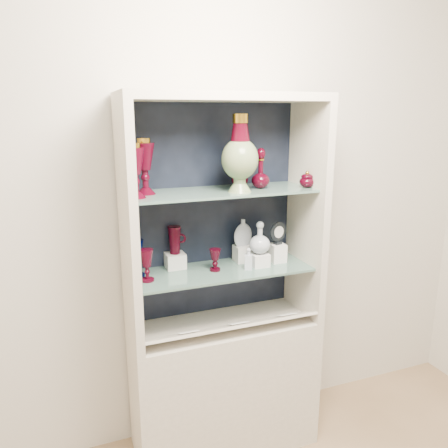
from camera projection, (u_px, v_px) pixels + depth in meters
name	position (u px, v px, depth m)	size (l,w,h in m)	color
wall_back	(210.00, 197.00, 2.39)	(3.50, 0.02, 2.80)	beige
cabinet_base	(224.00, 384.00, 2.44)	(1.00, 0.40, 0.75)	beige
cabinet_back_panel	(212.00, 212.00, 2.38)	(0.98, 0.02, 1.15)	black
cabinet_side_left	(128.00, 228.00, 2.04)	(0.04, 0.40, 1.15)	beige
cabinet_side_right	(307.00, 212.00, 2.37)	(0.04, 0.40, 1.15)	beige
cabinet_top_cap	(224.00, 97.00, 2.06)	(1.00, 0.40, 0.04)	beige
shelf_lower	(223.00, 270.00, 2.29)	(0.92, 0.34, 0.01)	slate
shelf_upper	(223.00, 191.00, 2.19)	(0.92, 0.34, 0.01)	slate
label_ledge	(232.00, 327.00, 2.24)	(0.92, 0.18, 0.01)	beige
label_card_0	(286.00, 315.00, 2.34)	(0.10, 0.07, 0.00)	white
label_card_1	(188.00, 332.00, 2.16)	(0.10, 0.07, 0.00)	white
label_card_2	(238.00, 323.00, 2.25)	(0.10, 0.07, 0.00)	white
pedestal_lamp_left	(135.00, 171.00, 1.96)	(0.09, 0.09, 0.25)	#400615
pedestal_lamp_right	(145.00, 166.00, 2.05)	(0.10, 0.10, 0.26)	#400615
enamel_urn	(240.00, 154.00, 2.10)	(0.18, 0.18, 0.37)	#114E1A
ruby_decanter_a	(240.00, 165.00, 2.26)	(0.09, 0.09, 0.23)	#3C0312
ruby_decanter_b	(261.00, 167.00, 2.22)	(0.09, 0.09, 0.22)	#3C0312
lidded_bowl	(307.00, 179.00, 2.26)	(0.08, 0.08, 0.09)	#3C0312
cobalt_goblet	(136.00, 258.00, 2.17)	(0.08, 0.08, 0.19)	#000539
ruby_goblet_tall	(147.00, 265.00, 2.11)	(0.07, 0.07, 0.16)	#400615
ruby_goblet_small	(215.00, 260.00, 2.26)	(0.06, 0.06, 0.12)	#3C0312
riser_ruby_pitcher	(175.00, 260.00, 2.30)	(0.10, 0.10, 0.08)	silver
ruby_pitcher	(175.00, 240.00, 2.28)	(0.11, 0.07, 0.15)	#400615
clear_square_bottle	(248.00, 259.00, 2.28)	(0.04, 0.04, 0.12)	#ADB8C6
riser_flat_flask	(243.00, 253.00, 2.41)	(0.09, 0.09, 0.09)	silver
flat_flask	(243.00, 232.00, 2.38)	(0.11, 0.04, 0.15)	#A4ADB8
riser_clear_round_decanter	(259.00, 260.00, 2.33)	(0.09, 0.09, 0.07)	silver
clear_round_decanter	(260.00, 238.00, 2.30)	(0.11, 0.11, 0.17)	#ADB8C6
riser_cameo_medallion	(277.00, 253.00, 2.40)	(0.08, 0.08, 0.10)	silver
cameo_medallion	(278.00, 233.00, 2.37)	(0.11, 0.04, 0.13)	black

